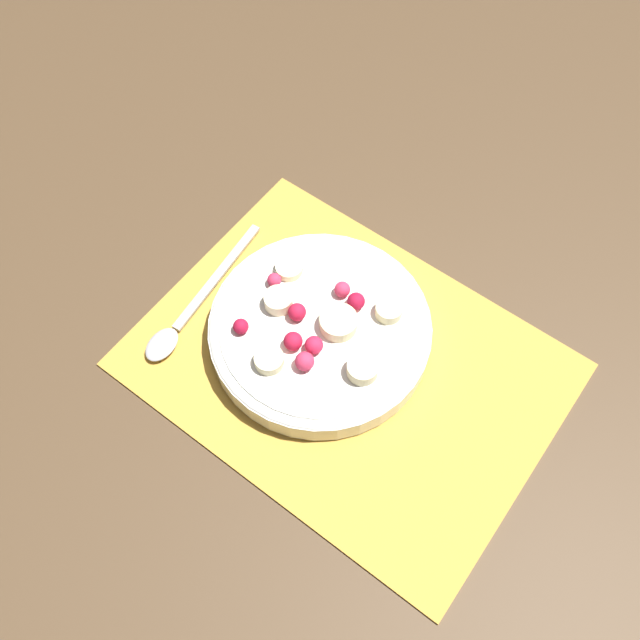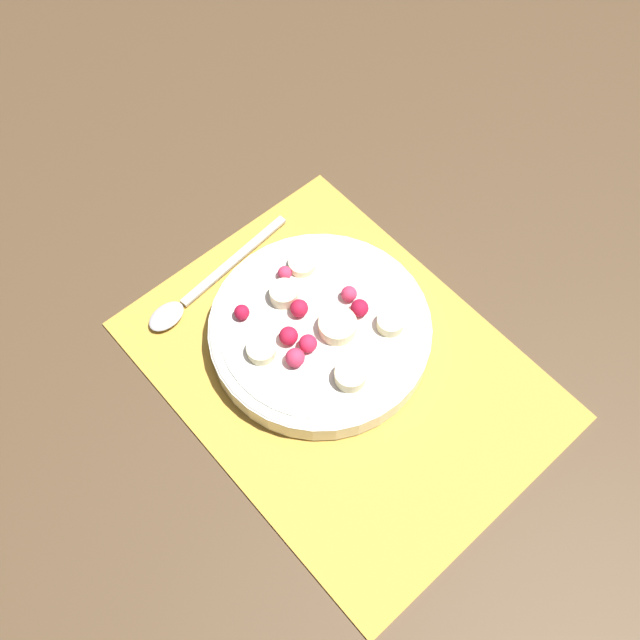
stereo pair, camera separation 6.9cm
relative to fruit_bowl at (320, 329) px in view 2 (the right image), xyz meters
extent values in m
plane|color=#4C3823|center=(0.04, -0.01, -0.02)|extent=(3.00, 3.00, 0.00)
cube|color=gold|center=(0.04, -0.01, -0.02)|extent=(0.40, 0.30, 0.01)
cylinder|color=silver|center=(0.00, 0.00, 0.00)|extent=(0.22, 0.22, 0.03)
torus|color=silver|center=(0.00, 0.00, 0.00)|extent=(0.22, 0.22, 0.01)
cylinder|color=white|center=(0.00, 0.00, 0.01)|extent=(0.20, 0.20, 0.00)
cylinder|color=#F4EAB7|center=(-0.05, -0.01, 0.02)|extent=(0.04, 0.04, 0.01)
cylinder|color=beige|center=(0.02, 0.01, 0.02)|extent=(0.05, 0.05, 0.01)
cylinder|color=beige|center=(-0.01, -0.06, 0.02)|extent=(0.04, 0.04, 0.01)
cylinder|color=beige|center=(0.05, 0.05, 0.02)|extent=(0.03, 0.03, 0.01)
cylinder|color=beige|center=(0.06, -0.02, 0.02)|extent=(0.04, 0.04, 0.01)
cylinder|color=beige|center=(-0.06, 0.03, 0.02)|extent=(0.03, 0.03, 0.01)
sphere|color=#DB3356|center=(0.02, -0.04, 0.02)|extent=(0.02, 0.02, 0.02)
sphere|color=#B21433|center=(-0.06, -0.05, 0.02)|extent=(0.02, 0.02, 0.02)
sphere|color=red|center=(-0.02, -0.01, 0.02)|extent=(0.02, 0.02, 0.02)
sphere|color=red|center=(-0.01, -0.03, 0.02)|extent=(0.02, 0.02, 0.02)
sphere|color=#B21433|center=(0.02, 0.04, 0.02)|extent=(0.02, 0.02, 0.02)
sphere|color=#DB3356|center=(0.00, 0.04, 0.02)|extent=(0.02, 0.02, 0.02)
sphere|color=#D12347|center=(0.01, -0.03, 0.02)|extent=(0.02, 0.02, 0.02)
sphere|color=#DB3356|center=(-0.06, 0.01, 0.02)|extent=(0.01, 0.01, 0.01)
cube|color=#B2B2B7|center=(-0.13, -0.01, -0.02)|extent=(0.02, 0.15, 0.00)
ellipsoid|color=#B2B2B7|center=(-0.12, -0.10, -0.01)|extent=(0.03, 0.04, 0.01)
camera|label=1|loc=(0.20, -0.27, 0.62)|focal=40.00mm
camera|label=2|loc=(0.25, -0.22, 0.62)|focal=40.00mm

